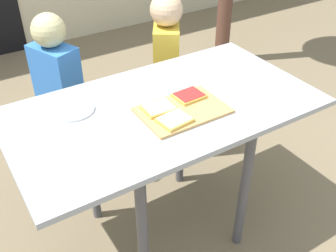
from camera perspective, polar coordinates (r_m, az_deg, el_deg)
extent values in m
plane|color=#73644A|center=(2.19, -0.45, -14.17)|extent=(16.00, 16.00, 0.00)
cube|color=#9EA3AA|center=(1.69, -0.56, 2.63)|extent=(1.30, 0.71, 0.02)
cylinder|color=#4C4C51|center=(1.67, -3.61, -15.48)|extent=(0.04, 0.04, 0.74)
cylinder|color=#4C4C51|center=(1.89, 10.80, -8.61)|extent=(0.04, 0.04, 0.74)
cylinder|color=#4C4C51|center=(2.02, -10.99, -5.25)|extent=(0.04, 0.04, 0.74)
cylinder|color=#4C4C51|center=(2.21, 1.77, -0.57)|extent=(0.04, 0.04, 0.74)
cube|color=tan|center=(1.64, 2.10, 2.26)|extent=(0.35, 0.24, 0.01)
cube|color=gold|center=(1.63, -1.31, 2.51)|extent=(0.13, 0.11, 0.01)
cube|color=beige|center=(1.62, -1.31, 2.75)|extent=(0.11, 0.09, 0.00)
cube|color=gold|center=(1.56, 0.96, 0.85)|extent=(0.13, 0.11, 0.01)
cube|color=beige|center=(1.55, 0.96, 1.10)|extent=(0.12, 0.10, 0.00)
cube|color=gold|center=(1.71, 3.02, 4.30)|extent=(0.13, 0.11, 0.01)
cube|color=red|center=(1.71, 3.03, 4.53)|extent=(0.12, 0.10, 0.00)
cylinder|color=white|center=(1.69, -13.44, 2.30)|extent=(0.18, 0.18, 0.01)
cylinder|color=navy|center=(2.43, -14.93, -2.25)|extent=(0.09, 0.09, 0.45)
cylinder|color=navy|center=(2.34, -12.67, -3.50)|extent=(0.09, 0.09, 0.45)
cube|color=blue|center=(2.16, -15.38, 6.04)|extent=(0.22, 0.28, 0.40)
sphere|color=#C1B980|center=(2.04, -16.62, 12.91)|extent=(0.17, 0.17, 0.17)
cylinder|color=navy|center=(2.59, -0.18, 1.61)|extent=(0.09, 0.09, 0.45)
cylinder|color=navy|center=(2.47, -0.22, -0.19)|extent=(0.09, 0.09, 0.45)
cube|color=gold|center=(2.32, -0.22, 9.45)|extent=(0.25, 0.28, 0.40)
sphere|color=#D3AD84|center=(2.21, -0.24, 16.19)|extent=(0.18, 0.18, 0.18)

